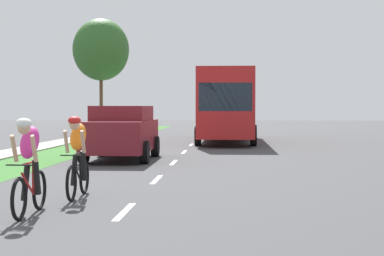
# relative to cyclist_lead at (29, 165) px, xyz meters

# --- Properties ---
(ground_plane) EXTENTS (120.00, 120.00, 0.00)m
(ground_plane) POSITION_rel_cyclist_lead_xyz_m (1.48, 12.79, -0.81)
(ground_plane) COLOR #424244
(grass_verge) EXTENTS (2.21, 70.00, 0.01)m
(grass_verge) POSITION_rel_cyclist_lead_xyz_m (-3.17, 12.79, -0.81)
(grass_verge) COLOR #38722D
(grass_verge) RESTS_ON ground_plane
(sidewalk_concrete) EXTENTS (1.45, 70.00, 0.10)m
(sidewalk_concrete) POSITION_rel_cyclist_lead_xyz_m (-5.00, 12.79, -0.81)
(sidewalk_concrete) COLOR #9E998E
(sidewalk_concrete) RESTS_ON ground_plane
(lane_markings_center) EXTENTS (0.12, 53.13, 0.01)m
(lane_markings_center) POSITION_rel_cyclist_lead_xyz_m (1.48, 16.79, -0.81)
(lane_markings_center) COLOR white
(lane_markings_center) RESTS_ON ground_plane
(cyclist_lead) EXTENTS (0.42, 1.72, 1.58)m
(cyclist_lead) POSITION_rel_cyclist_lead_xyz_m (0.00, 0.00, 0.00)
(cyclist_lead) COLOR black
(cyclist_lead) RESTS_ON ground_plane
(cyclist_trailing) EXTENTS (0.42, 1.72, 1.58)m
(cyclist_trailing) POSITION_rel_cyclist_lead_xyz_m (0.31, 1.98, 0.00)
(cyclist_trailing) COLOR black
(cyclist_trailing) RESTS_ON ground_plane
(suv_maroon) EXTENTS (2.15, 4.70, 1.79)m
(suv_maroon) POSITION_rel_cyclist_lead_xyz_m (-0.33, 10.74, 0.14)
(suv_maroon) COLOR maroon
(suv_maroon) RESTS_ON ground_plane
(bus_red) EXTENTS (2.78, 11.60, 3.48)m
(bus_red) POSITION_rel_cyclist_lead_xyz_m (3.07, 22.21, 1.17)
(bus_red) COLOR red
(bus_red) RESTS_ON ground_plane
(street_tree_far) EXTENTS (3.98, 3.98, 8.01)m
(street_tree_far) POSITION_rel_cyclist_lead_xyz_m (-5.84, 34.25, 5.00)
(street_tree_far) COLOR brown
(street_tree_far) RESTS_ON ground_plane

